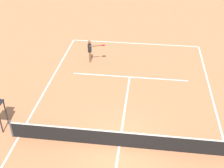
{
  "coord_description": "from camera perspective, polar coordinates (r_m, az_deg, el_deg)",
  "views": [
    {
      "loc": [
        -1.01,
        10.7,
        10.63
      ],
      "look_at": [
        0.93,
        -4.4,
        0.8
      ],
      "focal_mm": 47.65,
      "sensor_mm": 36.0,
      "label": 1
    }
  ],
  "objects": [
    {
      "name": "player_serving",
      "position": [
        21.87,
        -4.17,
        6.67
      ],
      "size": [
        1.32,
        0.5,
        1.71
      ],
      "rotation": [
        0.0,
        0.0,
        1.86
      ],
      "color": "brown",
      "rests_on": "ground"
    },
    {
      "name": "court_lines",
      "position": [
        15.12,
        1.4,
        -11.84
      ],
      "size": [
        10.58,
        24.35,
        0.01
      ],
      "color": "white",
      "rests_on": "ground"
    },
    {
      "name": "tennis_ball",
      "position": [
        20.41,
        -7.64,
        1.24
      ],
      "size": [
        0.07,
        0.07,
        0.07
      ],
      "primitive_type": "sphere",
      "color": "#CCE033",
      "rests_on": "ground"
    },
    {
      "name": "ground_plane",
      "position": [
        15.12,
        1.4,
        -11.85
      ],
      "size": [
        60.0,
        60.0,
        0.0
      ],
      "primitive_type": "plane",
      "color": "#D37A4C"
    },
    {
      "name": "tennis_net",
      "position": [
        14.78,
        1.43,
        -10.49
      ],
      "size": [
        11.18,
        0.1,
        1.07
      ],
      "color": "#4C4C51",
      "rests_on": "ground"
    }
  ]
}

